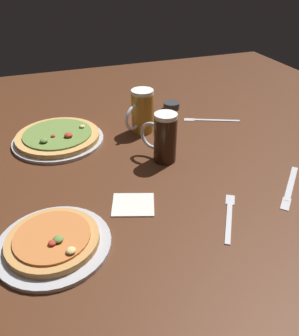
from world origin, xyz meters
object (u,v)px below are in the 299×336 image
(napkin_folded, at_px, (133,204))
(fork_left, at_px, (229,216))
(ramekin_sauce, at_px, (171,106))
(pizza_plate_near, at_px, (53,242))
(beer_mug_amber, at_px, (142,112))
(beer_mug_dark, at_px, (164,138))
(fork_spare, at_px, (210,120))
(knife_right, at_px, (290,187))
(pizza_plate_far, at_px, (58,138))

(napkin_folded, distance_m, fork_left, 0.27)
(ramekin_sauce, xyz_separation_m, napkin_folded, (-0.37, -0.60, -0.01))
(pizza_plate_near, distance_m, beer_mug_amber, 0.66)
(beer_mug_amber, bearing_deg, beer_mug_dark, -90.25)
(beer_mug_amber, relative_size, fork_spare, 0.75)
(pizza_plate_near, distance_m, ramekin_sauce, 0.91)
(beer_mug_dark, distance_m, knife_right, 0.42)
(fork_spare, bearing_deg, pizza_plate_near, -143.61)
(beer_mug_amber, relative_size, napkin_folded, 1.42)
(napkin_folded, bearing_deg, beer_mug_dark, 49.79)
(pizza_plate_far, relative_size, beer_mug_dark, 1.97)
(pizza_plate_far, height_order, fork_spare, pizza_plate_far)
(beer_mug_dark, height_order, fork_spare, beer_mug_dark)
(pizza_plate_far, distance_m, knife_right, 0.82)
(beer_mug_dark, height_order, ramekin_sauce, beer_mug_dark)
(beer_mug_dark, distance_m, fork_left, 0.35)
(fork_left, bearing_deg, beer_mug_dark, 99.74)
(beer_mug_amber, bearing_deg, fork_spare, -0.79)
(pizza_plate_far, height_order, ramekin_sauce, pizza_plate_far)
(napkin_folded, bearing_deg, pizza_plate_far, 108.24)
(pizza_plate_near, bearing_deg, napkin_folded, 20.89)
(ramekin_sauce, distance_m, fork_spare, 0.20)
(beer_mug_dark, height_order, knife_right, beer_mug_dark)
(fork_spare, bearing_deg, beer_mug_dark, -143.02)
(beer_mug_amber, height_order, fork_spare, beer_mug_amber)
(fork_left, bearing_deg, beer_mug_amber, 95.72)
(pizza_plate_far, bearing_deg, fork_left, -57.19)
(pizza_plate_near, relative_size, beer_mug_dark, 1.64)
(pizza_plate_far, bearing_deg, knife_right, -40.61)
(beer_mug_amber, relative_size, knife_right, 0.89)
(beer_mug_dark, xyz_separation_m, napkin_folded, (-0.17, -0.20, -0.08))
(pizza_plate_far, bearing_deg, ramekin_sauce, 15.73)
(knife_right, bearing_deg, pizza_plate_far, 139.39)
(ramekin_sauce, height_order, napkin_folded, ramekin_sauce)
(pizza_plate_near, bearing_deg, beer_mug_amber, 52.38)
(napkin_folded, distance_m, fork_spare, 0.64)
(pizza_plate_near, xyz_separation_m, beer_mug_amber, (0.40, 0.52, 0.07))
(pizza_plate_far, height_order, beer_mug_amber, beer_mug_amber)
(pizza_plate_near, height_order, beer_mug_amber, beer_mug_amber)
(pizza_plate_far, height_order, knife_right, pizza_plate_far)
(knife_right, bearing_deg, ramekin_sauce, 98.79)
(napkin_folded, bearing_deg, ramekin_sauce, 58.51)
(pizza_plate_near, height_order, fork_spare, pizza_plate_near)
(pizza_plate_near, bearing_deg, knife_right, 0.67)
(ramekin_sauce, height_order, fork_left, ramekin_sauce)
(ramekin_sauce, bearing_deg, fork_left, -100.63)
(knife_right, bearing_deg, fork_left, -167.20)
(pizza_plate_near, xyz_separation_m, knife_right, (0.70, 0.01, -0.01))
(fork_left, distance_m, knife_right, 0.25)
(beer_mug_dark, height_order, napkin_folded, beer_mug_dark)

